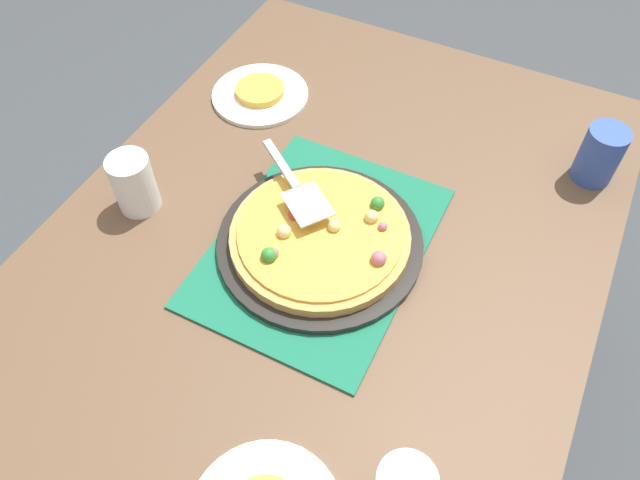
{
  "coord_description": "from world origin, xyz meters",
  "views": [
    {
      "loc": [
        0.61,
        0.31,
        1.66
      ],
      "look_at": [
        0.0,
        0.0,
        0.77
      ],
      "focal_mm": 34.27,
      "sensor_mm": 36.0,
      "label": 1
    }
  ],
  "objects_px": {
    "cup_near": "(134,183)",
    "pizza_server": "(296,187)",
    "pizza": "(320,236)",
    "cup_corner": "(600,155)",
    "plate_far_right": "(260,95)",
    "served_slice_right": "(260,90)",
    "pizza_pan": "(320,242)"
  },
  "relations": [
    {
      "from": "pizza",
      "to": "cup_corner",
      "type": "relative_size",
      "value": 2.75
    },
    {
      "from": "plate_far_right",
      "to": "served_slice_right",
      "type": "bearing_deg",
      "value": 0.0
    },
    {
      "from": "pizza_pan",
      "to": "cup_corner",
      "type": "height_order",
      "value": "cup_corner"
    },
    {
      "from": "cup_near",
      "to": "pizza_server",
      "type": "height_order",
      "value": "cup_near"
    },
    {
      "from": "pizza",
      "to": "pizza_pan",
      "type": "bearing_deg",
      "value": -91.13
    },
    {
      "from": "pizza",
      "to": "cup_near",
      "type": "height_order",
      "value": "cup_near"
    },
    {
      "from": "plate_far_right",
      "to": "cup_near",
      "type": "bearing_deg",
      "value": -6.65
    },
    {
      "from": "pizza",
      "to": "plate_far_right",
      "type": "distance_m",
      "value": 0.45
    },
    {
      "from": "pizza_pan",
      "to": "pizza_server",
      "type": "relative_size",
      "value": 1.81
    },
    {
      "from": "pizza_pan",
      "to": "pizza",
      "type": "height_order",
      "value": "pizza"
    },
    {
      "from": "pizza",
      "to": "cup_corner",
      "type": "xyz_separation_m",
      "value": [
        -0.41,
        0.41,
        0.03
      ]
    },
    {
      "from": "pizza_pan",
      "to": "plate_far_right",
      "type": "height_order",
      "value": "pizza_pan"
    },
    {
      "from": "pizza_pan",
      "to": "plate_far_right",
      "type": "xyz_separation_m",
      "value": [
        -0.32,
        -0.32,
        -0.01
      ]
    },
    {
      "from": "pizza_server",
      "to": "cup_near",
      "type": "bearing_deg",
      "value": -66.51
    },
    {
      "from": "cup_corner",
      "to": "pizza_server",
      "type": "bearing_deg",
      "value": -54.46
    },
    {
      "from": "cup_near",
      "to": "plate_far_right",
      "type": "bearing_deg",
      "value": 173.35
    },
    {
      "from": "pizza",
      "to": "plate_far_right",
      "type": "height_order",
      "value": "pizza"
    },
    {
      "from": "cup_near",
      "to": "pizza",
      "type": "bearing_deg",
      "value": 100.1
    },
    {
      "from": "cup_near",
      "to": "cup_corner",
      "type": "height_order",
      "value": "same"
    },
    {
      "from": "cup_corner",
      "to": "pizza_server",
      "type": "height_order",
      "value": "cup_corner"
    },
    {
      "from": "pizza_pan",
      "to": "cup_corner",
      "type": "bearing_deg",
      "value": 134.79
    },
    {
      "from": "cup_corner",
      "to": "pizza_server",
      "type": "xyz_separation_m",
      "value": [
        0.35,
        -0.49,
        0.01
      ]
    },
    {
      "from": "cup_near",
      "to": "pizza_server",
      "type": "distance_m",
      "value": 0.31
    },
    {
      "from": "cup_near",
      "to": "pizza_server",
      "type": "relative_size",
      "value": 0.57
    },
    {
      "from": "served_slice_right",
      "to": "cup_near",
      "type": "bearing_deg",
      "value": -6.65
    },
    {
      "from": "cup_near",
      "to": "cup_corner",
      "type": "distance_m",
      "value": 0.9
    },
    {
      "from": "pizza_pan",
      "to": "served_slice_right",
      "type": "xyz_separation_m",
      "value": [
        -0.32,
        -0.32,
        0.01
      ]
    },
    {
      "from": "plate_far_right",
      "to": "served_slice_right",
      "type": "distance_m",
      "value": 0.01
    },
    {
      "from": "cup_near",
      "to": "cup_corner",
      "type": "relative_size",
      "value": 1.0
    },
    {
      "from": "served_slice_right",
      "to": "pizza_pan",
      "type": "bearing_deg",
      "value": 44.19
    },
    {
      "from": "cup_corner",
      "to": "pizza_pan",
      "type": "bearing_deg",
      "value": -45.21
    },
    {
      "from": "served_slice_right",
      "to": "cup_corner",
      "type": "relative_size",
      "value": 0.92
    }
  ]
}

